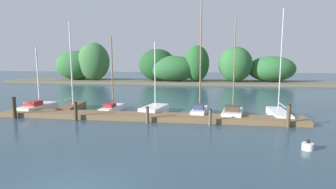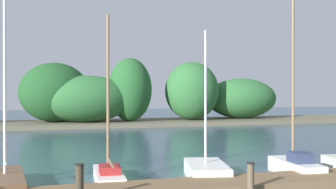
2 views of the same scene
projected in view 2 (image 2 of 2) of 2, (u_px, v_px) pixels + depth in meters
dock_pier at (224, 186)px, 13.62m from camera, size 21.58×1.80×0.35m
far_shore at (73, 97)px, 40.18m from camera, size 63.81×8.00×7.23m
sailboat_1 at (5, 178)px, 13.97m from camera, size 1.46×3.82×7.19m
sailboat_2 at (108, 172)px, 14.98m from camera, size 1.15×3.46×6.00m
sailboat_3 at (206, 169)px, 15.70m from camera, size 2.00×3.25×5.53m
sailboat_4 at (295, 162)px, 16.26m from camera, size 1.25×3.21×8.40m
mooring_piling_1 at (79, 188)px, 11.15m from camera, size 0.25×0.25×1.31m
mooring_piling_2 at (251, 181)px, 12.60m from camera, size 0.24×0.24×1.10m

